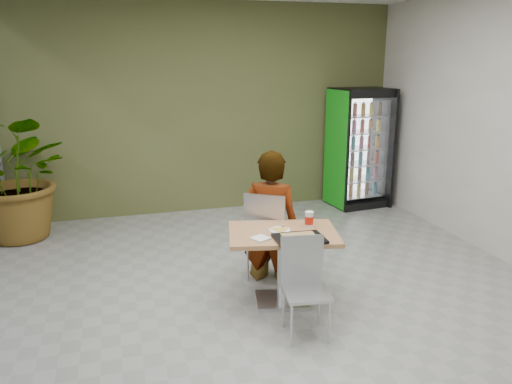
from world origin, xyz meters
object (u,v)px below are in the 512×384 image
soda_cup (309,219)px  potted_plant (21,177)px  seated_woman (271,229)px  beverage_fridge (359,148)px  dining_table (283,252)px  chair_near (304,278)px  cafeteria_tray (300,239)px  chair_far (267,229)px

soda_cup → potted_plant: potted_plant is taller
seated_woman → beverage_fridge: 3.25m
soda_cup → seated_woman: bearing=115.1°
dining_table → potted_plant: 3.86m
beverage_fridge → chair_near: bearing=-130.1°
soda_cup → cafeteria_tray: soda_cup is taller
cafeteria_tray → potted_plant: potted_plant is taller
dining_table → cafeteria_tray: bearing=-74.1°
chair_near → soda_cup: (0.29, 0.63, 0.31)m
chair_far → beverage_fridge: bearing=-102.1°
dining_table → chair_near: chair_near is taller
chair_near → seated_woman: (0.05, 1.13, 0.06)m
dining_table → potted_plant: (-2.73, 2.71, 0.32)m
dining_table → seated_woman: (0.06, 0.58, 0.04)m
potted_plant → beverage_fridge: bearing=2.1°
seated_woman → cafeteria_tray: bearing=123.1°
chair_far → soda_cup: size_ratio=6.50×
seated_woman → potted_plant: size_ratio=1.02×
seated_woman → cafeteria_tray: size_ratio=3.82×
seated_woman → potted_plant: 3.52m
seated_woman → soda_cup: bearing=147.4°
chair_far → cafeteria_tray: size_ratio=2.20×
chair_far → potted_plant: size_ratio=0.59×
chair_near → beverage_fridge: bearing=63.6°
chair_near → chair_far: bearing=97.5°
dining_table → cafeteria_tray: size_ratio=2.57×
chair_near → seated_woman: seated_woman is taller
seated_woman → beverage_fridge: (2.25, 2.32, 0.38)m
beverage_fridge → potted_plant: bearing=175.8°
seated_woman → dining_table: bearing=116.4°
cafeteria_tray → potted_plant: (-2.80, 2.96, 0.09)m
dining_table → chair_far: (0.00, 0.54, 0.05)m
cafeteria_tray → chair_near: bearing=-102.4°
seated_woman → beverage_fridge: beverage_fridge is taller
chair_far → cafeteria_tray: bearing=127.2°
cafeteria_tray → dining_table: bearing=105.9°
chair_far → soda_cup: (0.29, -0.47, 0.24)m
seated_woman → cafeteria_tray: (0.01, -0.84, 0.19)m
chair_far → chair_near: 1.10m
potted_plant → chair_far: bearing=-38.4°
soda_cup → beverage_fridge: size_ratio=0.08×
chair_near → potted_plant: potted_plant is taller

